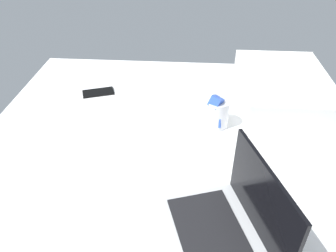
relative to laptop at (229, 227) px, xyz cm
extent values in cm
cube|color=white|center=(-20.33, -19.84, -13.41)|extent=(180.00, 140.00, 18.00)
cube|color=#B7BABC|center=(0.94, -2.89, -3.41)|extent=(38.48, 32.04, 2.00)
cube|color=black|center=(1.40, -4.32, -2.21)|extent=(32.83, 25.10, 0.40)
cube|color=black|center=(-2.45, 7.57, 8.09)|extent=(31.71, 11.11, 21.00)
cylinder|color=silver|center=(-52.48, -0.56, 1.09)|extent=(9.00, 9.00, 11.00)
cube|color=blue|center=(-51.52, -0.41, -0.90)|extent=(7.82, 7.67, 4.19)
cube|color=red|center=(-52.15, -1.09, 1.71)|extent=(7.08, 7.14, 3.40)
cube|color=blue|center=(-52.69, -0.83, 4.32)|extent=(4.50, 5.84, 5.34)
cube|color=blue|center=(-51.08, -1.66, 6.94)|extent=(6.19, 6.65, 6.11)
cube|color=black|center=(-73.87, -53.45, -4.01)|extent=(11.07, 15.47, 0.80)
cube|color=white|center=(-72.04, 28.16, 2.09)|extent=(52.00, 36.00, 13.00)
camera|label=1|loc=(55.97, -11.77, 71.36)|focal=35.38mm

